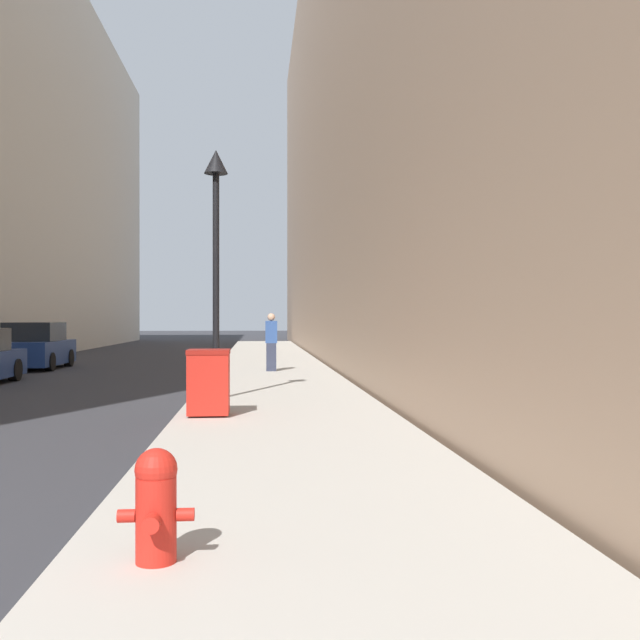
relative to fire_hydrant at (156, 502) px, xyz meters
The scene contains 7 objects.
sidewalk_right 17.48m from the fire_hydrant, 86.04° to the left, with size 3.85×60.00×0.13m.
building_right_stone 28.99m from the fire_hydrant, 70.05° to the left, with size 12.00×60.00×21.93m.
fire_hydrant is the anchor object (origin of this frame).
trash_bin 7.39m from the fire_hydrant, 91.09° to the left, with size 0.72×0.70×1.14m.
lamppost 10.35m from the fire_hydrant, 90.91° to the left, with size 0.49×0.49×5.15m.
parked_sedan_far 22.43m from the fire_hydrant, 108.77° to the left, with size 1.97×4.08×1.66m.
pedestrian_on_sidewalk 17.68m from the fire_hydrant, 86.32° to the left, with size 0.37×0.24×1.83m.
Camera 1 is at (5.22, -4.37, 1.80)m, focal length 40.00 mm.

